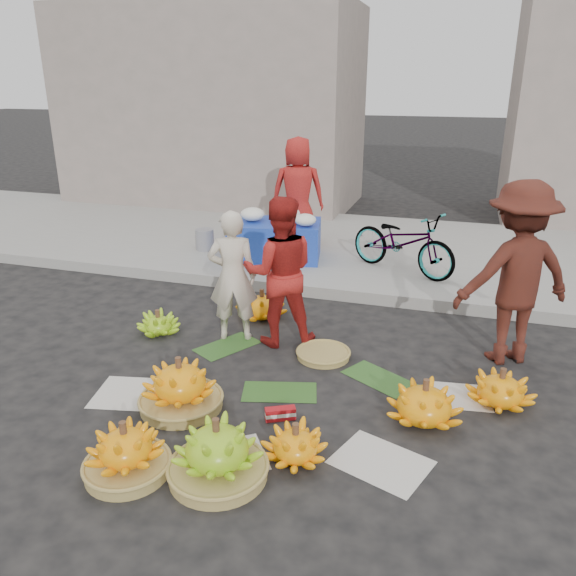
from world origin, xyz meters
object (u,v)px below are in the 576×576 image
(flower_table, at_px, (276,237))
(bicycle, at_px, (403,242))
(vendor_cream, at_px, (233,276))
(banana_bunch_0, at_px, (180,386))
(banana_bunch_4, at_px, (424,403))

(flower_table, bearing_deg, bicycle, -14.02)
(flower_table, height_order, bicycle, bicycle)
(vendor_cream, distance_m, flower_table, 2.51)
(banana_bunch_0, height_order, vendor_cream, vendor_cream)
(vendor_cream, relative_size, bicycle, 0.87)
(banana_bunch_0, bearing_deg, bicycle, 69.99)
(banana_bunch_0, distance_m, bicycle, 4.04)
(bicycle, bearing_deg, banana_bunch_0, -172.37)
(banana_bunch_4, distance_m, bicycle, 3.45)
(vendor_cream, bearing_deg, banana_bunch_0, 75.69)
(banana_bunch_0, relative_size, banana_bunch_4, 0.86)
(vendor_cream, bearing_deg, banana_bunch_4, 135.84)
(banana_bunch_0, height_order, bicycle, bicycle)
(banana_bunch_0, relative_size, vendor_cream, 0.50)
(flower_table, bearing_deg, banana_bunch_0, -94.66)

